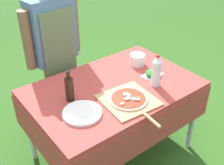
% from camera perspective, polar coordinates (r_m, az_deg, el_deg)
% --- Properties ---
extents(ground_plane, '(12.00, 12.00, 0.00)m').
position_cam_1_polar(ground_plane, '(2.67, 0.23, -13.78)').
color(ground_plane, '#2D5B1E').
extents(prep_table, '(1.33, 0.89, 0.72)m').
position_cam_1_polar(prep_table, '(2.25, 0.27, -2.43)').
color(prep_table, '#A83D38').
rests_on(prep_table, ground).
extents(person_cook, '(0.56, 0.23, 1.49)m').
position_cam_1_polar(person_cook, '(2.53, -11.73, 7.38)').
color(person_cook, '#70604C').
rests_on(person_cook, ground).
extents(pizza_on_peel, '(0.40, 0.55, 0.05)m').
position_cam_1_polar(pizza_on_peel, '(2.04, 3.45, -3.55)').
color(pizza_on_peel, tan).
rests_on(pizza_on_peel, prep_table).
extents(oil_bottle, '(0.06, 0.06, 0.25)m').
position_cam_1_polar(oil_bottle, '(2.02, -8.64, -1.23)').
color(oil_bottle, black).
rests_on(oil_bottle, prep_table).
extents(water_bottle, '(0.07, 0.07, 0.27)m').
position_cam_1_polar(water_bottle, '(2.17, 9.01, 2.25)').
color(water_bottle, silver).
rests_on(water_bottle, prep_table).
extents(herb_container, '(0.19, 0.16, 0.05)m').
position_cam_1_polar(herb_container, '(2.35, 8.26, 1.92)').
color(herb_container, silver).
rests_on(herb_container, prep_table).
extents(mixing_tub, '(0.14, 0.14, 0.10)m').
position_cam_1_polar(mixing_tub, '(2.49, 5.14, 4.67)').
color(mixing_tub, silver).
rests_on(mixing_tub, prep_table).
extents(plate_stack, '(0.27, 0.27, 0.02)m').
position_cam_1_polar(plate_stack, '(1.93, -6.09, -6.17)').
color(plate_stack, white).
rests_on(plate_stack, prep_table).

